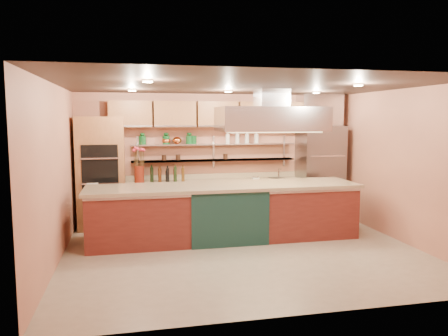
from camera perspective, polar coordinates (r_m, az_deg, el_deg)
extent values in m
cube|color=gray|center=(7.61, 2.58, -10.89)|extent=(6.00, 5.00, 0.02)
cube|color=black|center=(7.28, 2.70, 10.72)|extent=(6.00, 5.00, 0.02)
cube|color=#B87356|center=(9.74, -1.13, 1.41)|extent=(6.00, 0.04, 2.80)
cube|color=#B87356|center=(4.96, 10.06, -3.61)|extent=(6.00, 0.04, 2.80)
cube|color=#B87356|center=(7.16, -21.25, -0.86)|extent=(0.04, 5.00, 2.80)
cube|color=#B87356|center=(8.58, 22.39, 0.23)|extent=(0.04, 5.00, 2.80)
cube|color=#985F37|center=(9.28, -15.74, -0.64)|extent=(0.95, 0.64, 2.30)
cube|color=slate|center=(10.15, 12.41, -0.52)|extent=(0.95, 0.72, 2.10)
cube|color=tan|center=(9.56, -1.06, -4.34)|extent=(3.84, 0.64, 0.93)
cube|color=silver|center=(9.60, -1.27, 1.04)|extent=(3.60, 0.26, 0.03)
cube|color=silver|center=(9.58, -1.28, 3.12)|extent=(3.60, 0.26, 0.03)
cube|color=#985F37|center=(9.52, -0.93, 7.02)|extent=(4.60, 0.36, 0.55)
cube|color=silver|center=(8.27, 6.20, 6.37)|extent=(2.00, 1.00, 0.45)
cube|color=#FFE5A5|center=(7.47, 2.30, 10.38)|extent=(4.00, 2.80, 0.02)
cube|color=maroon|center=(8.21, 0.05, -5.77)|extent=(4.96, 1.08, 1.03)
cylinder|color=maroon|center=(9.24, -11.01, -0.81)|extent=(0.24, 0.24, 0.35)
cube|color=black|center=(9.28, -7.40, -1.05)|extent=(0.79, 0.35, 0.25)
cube|color=silver|center=(9.64, 4.14, -1.23)|extent=(0.16, 0.14, 0.08)
cylinder|color=silver|center=(9.90, 7.16, -0.68)|extent=(0.03, 0.03, 0.21)
ellipsoid|color=#D36730|center=(9.45, -6.16, 3.60)|extent=(0.21, 0.21, 0.16)
cylinder|color=#0E4219|center=(9.50, -4.03, 3.69)|extent=(0.18, 0.18, 0.17)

